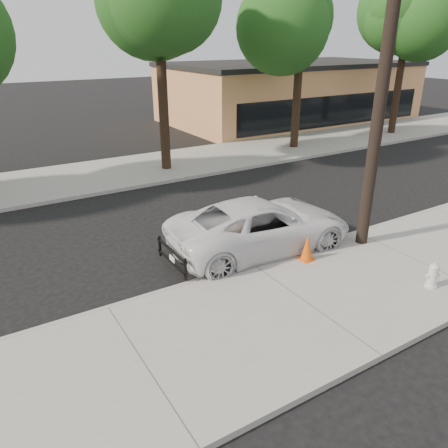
{
  "coord_description": "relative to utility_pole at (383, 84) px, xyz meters",
  "views": [
    {
      "loc": [
        -6.13,
        -10.66,
        5.79
      ],
      "look_at": [
        -0.26,
        -1.08,
        1.0
      ],
      "focal_mm": 35.0,
      "sensor_mm": 36.0,
      "label": 1
    }
  ],
  "objects": [
    {
      "name": "ground",
      "position": [
        -3.6,
        2.7,
        -4.7
      ],
      "size": [
        120.0,
        120.0,
        0.0
      ],
      "primitive_type": "plane",
      "color": "black",
      "rests_on": "ground"
    },
    {
      "name": "far_sidewalk",
      "position": [
        -3.6,
        11.2,
        -4.62
      ],
      "size": [
        90.0,
        5.0,
        0.15
      ],
      "primitive_type": "cube",
      "color": "gray",
      "rests_on": "ground"
    },
    {
      "name": "utility_pole",
      "position": [
        0.0,
        0.0,
        0.0
      ],
      "size": [
        1.4,
        0.34,
        9.0
      ],
      "color": "black",
      "rests_on": "near_sidewalk"
    },
    {
      "name": "traffic_cone",
      "position": [
        -2.18,
        -0.0,
        -4.19
      ],
      "size": [
        0.38,
        0.38,
        0.74
      ],
      "rotation": [
        0.0,
        0.0,
        0.01
      ],
      "color": "#E3530B",
      "rests_on": "near_sidewalk"
    },
    {
      "name": "police_cruiser",
      "position": [
        -2.71,
        1.44,
        -3.93
      ],
      "size": [
        5.68,
        2.95,
        1.53
      ],
      "primitive_type": "imported",
      "rotation": [
        0.0,
        0.0,
        1.49
      ],
      "color": "white",
      "rests_on": "ground"
    },
    {
      "name": "near_sidewalk",
      "position": [
        -3.6,
        -1.6,
        -4.62
      ],
      "size": [
        90.0,
        4.4,
        0.15
      ],
      "primitive_type": "cube",
      "color": "gray",
      "rests_on": "ground"
    },
    {
      "name": "tree_c",
      "position": [
        -1.38,
        10.34,
        2.21
      ],
      "size": [
        4.96,
        4.8,
        9.55
      ],
      "color": "black",
      "rests_on": "far_sidewalk"
    },
    {
      "name": "curb_near",
      "position": [
        -3.6,
        0.6,
        -4.62
      ],
      "size": [
        90.0,
        0.12,
        0.16
      ],
      "primitive_type": "cube",
      "color": "#9E9B93",
      "rests_on": "ground"
    },
    {
      "name": "building_main",
      "position": [
        12.4,
        18.7,
        -2.7
      ],
      "size": [
        18.0,
        10.0,
        4.0
      ],
      "primitive_type": "cube",
      "color": "tan",
      "rests_on": "ground"
    },
    {
      "name": "tree_d",
      "position": [
        6.6,
        10.65,
        1.67
      ],
      "size": [
        4.5,
        4.35,
        8.75
      ],
      "color": "black",
      "rests_on": "far_sidewalk"
    },
    {
      "name": "tree_e",
      "position": [
        14.61,
        10.44,
        2.0
      ],
      "size": [
        4.8,
        4.65,
        9.25
      ],
      "color": "black",
      "rests_on": "far_sidewalk"
    },
    {
      "name": "fire_hydrant",
      "position": [
        -0.52,
        -2.7,
        -4.25
      ],
      "size": [
        0.33,
        0.3,
        0.62
      ],
      "rotation": [
        0.0,
        0.0,
        -0.41
      ],
      "color": "silver",
      "rests_on": "near_sidewalk"
    }
  ]
}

